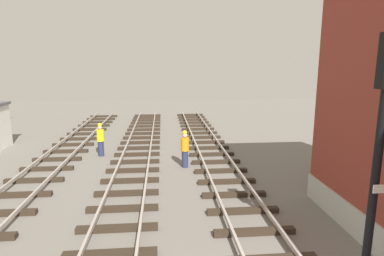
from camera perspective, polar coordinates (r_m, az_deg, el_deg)
The scene contains 3 objects.
signal_mast at distance 7.67m, azimuth 30.41°, elevation -1.77°, with size 0.36×0.40×5.68m.
track_worker_foreground at distance 18.55m, azimuth -15.90°, elevation -2.01°, with size 0.40×0.40×1.87m.
track_worker_distant at distance 15.91m, azimuth -1.27°, elevation -3.76°, with size 0.40×0.40×1.87m.
Camera 1 is at (-2.19, -5.17, 5.09)m, focal length 30.10 mm.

